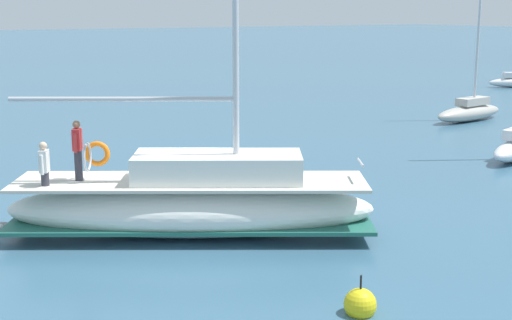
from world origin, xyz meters
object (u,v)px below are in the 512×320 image
Objects in this scene: seagull at (5,226)px; mooring_buoy at (360,304)px; main_sailboat at (194,202)px; moored_sloop_near at (470,110)px.

mooring_buoy is (8.55, 4.83, -0.12)m from seagull.
main_sailboat is at bearing -175.10° from mooring_buoy.
mooring_buoy is (6.19, 0.53, -0.71)m from main_sailboat.
seagull is 9.82m from mooring_buoy.
seagull is (-2.37, -4.30, -0.59)m from main_sailboat.
main_sailboat reaches higher than mooring_buoy.
moored_sloop_near is 7.51× the size of seagull.
main_sailboat is 23.67m from moored_sloop_near.
main_sailboat is 13.74× the size of mooring_buoy.
main_sailboat is 4.94m from seagull.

